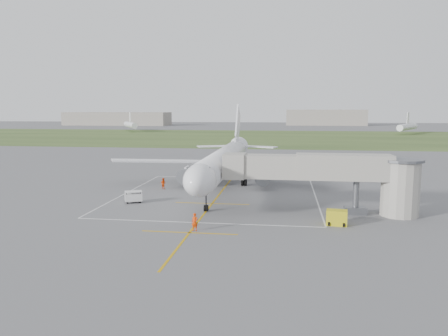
# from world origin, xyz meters

# --- Properties ---
(ground) EXTENTS (700.00, 700.00, 0.00)m
(ground) POSITION_xyz_m (0.00, 0.00, 0.00)
(ground) COLOR #525154
(ground) RESTS_ON ground
(grass_strip) EXTENTS (700.00, 120.00, 0.02)m
(grass_strip) POSITION_xyz_m (0.00, 130.00, 0.01)
(grass_strip) COLOR #344B21
(grass_strip) RESTS_ON ground
(apron_markings) EXTENTS (28.20, 60.00, 0.01)m
(apron_markings) POSITION_xyz_m (0.00, -5.82, 0.01)
(apron_markings) COLOR #C0900B
(apron_markings) RESTS_ON ground
(airliner) EXTENTS (38.93, 46.75, 13.52)m
(airliner) POSITION_xyz_m (-0.00, 0.75, 4.39)
(airliner) COLOR white
(airliner) RESTS_ON ground
(jet_bridge) EXTENTS (23.40, 5.00, 7.20)m
(jet_bridge) POSITION_xyz_m (15.72, -13.50, 4.74)
(jet_bridge) COLOR gray
(jet_bridge) RESTS_ON ground
(gpu_unit) EXTENTS (2.38, 1.81, 1.66)m
(gpu_unit) POSITION_xyz_m (15.21, -18.87, 0.82)
(gpu_unit) COLOR gold
(gpu_unit) RESTS_ON ground
(baggage_cart) EXTENTS (2.62, 2.13, 1.58)m
(baggage_cart) POSITION_xyz_m (-10.56, -11.00, 0.81)
(baggage_cart) COLOR silver
(baggage_cart) RESTS_ON ground
(ramp_worker_nose) EXTENTS (0.75, 0.57, 1.86)m
(ramp_worker_nose) POSITION_xyz_m (0.40, -23.22, 0.93)
(ramp_worker_nose) COLOR red
(ramp_worker_nose) RESTS_ON ground
(ramp_worker_wing) EXTENTS (1.05, 0.97, 1.75)m
(ramp_worker_wing) POSITION_xyz_m (-9.43, -0.43, 0.87)
(ramp_worker_wing) COLOR #DA3A06
(ramp_worker_wing) RESTS_ON ground
(distant_hangars) EXTENTS (345.00, 49.00, 12.00)m
(distant_hangars) POSITION_xyz_m (-16.15, 265.19, 5.17)
(distant_hangars) COLOR gray
(distant_hangars) RESTS_ON ground
(distant_aircraft) EXTENTS (166.89, 37.80, 8.85)m
(distant_aircraft) POSITION_xyz_m (-3.80, 170.04, 3.59)
(distant_aircraft) COLOR white
(distant_aircraft) RESTS_ON ground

